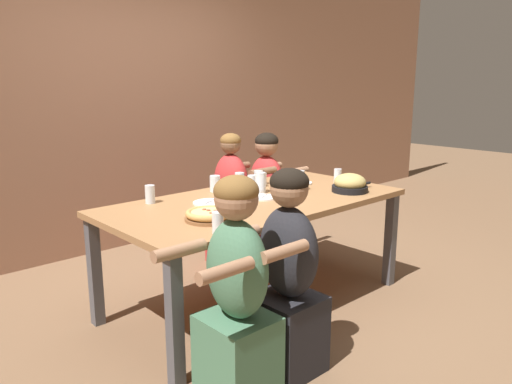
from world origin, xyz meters
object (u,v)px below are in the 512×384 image
(empty_plate_c, at_px, (264,197))
(diner_far_right, at_px, (267,197))
(diner_near_left, at_px, (237,298))
(drinking_glass_a, at_px, (338,176))
(diner_near_midleft, at_px, (287,281))
(drinking_glass_e, at_px, (260,183))
(drinking_glass_i, at_px, (218,224))
(drinking_glass_c, at_px, (240,181))
(empty_plate_a, at_px, (299,183))
(drinking_glass_d, at_px, (252,184))
(drinking_glass_b, at_px, (299,181))
(drinking_glass_h, at_px, (258,180))
(empty_plate_b, at_px, (210,203))
(drinking_glass_f, at_px, (150,195))
(drinking_glass_g, at_px, (215,185))
(cocktail_glass_blue, at_px, (262,179))
(diner_far_midright, at_px, (232,206))
(skillet_bowl, at_px, (350,184))
(pizza_board_main, at_px, (209,215))

(empty_plate_c, xyz_separation_m, diner_far_right, (0.75, 0.75, -0.25))
(diner_near_left, height_order, diner_far_right, diner_near_left)
(drinking_glass_a, bearing_deg, diner_near_midleft, -151.32)
(diner_far_right, bearing_deg, empty_plate_c, -44.91)
(drinking_glass_e, relative_size, drinking_glass_i, 1.25)
(drinking_glass_c, height_order, diner_near_midleft, diner_near_midleft)
(empty_plate_a, xyz_separation_m, drinking_glass_d, (-0.44, 0.06, 0.04))
(drinking_glass_a, distance_m, drinking_glass_b, 0.44)
(drinking_glass_a, height_order, diner_near_midleft, diner_near_midleft)
(empty_plate_a, height_order, drinking_glass_h, drinking_glass_h)
(empty_plate_a, height_order, empty_plate_b, same)
(empty_plate_a, xyz_separation_m, drinking_glass_i, (-1.27, -0.59, 0.05))
(diner_near_left, bearing_deg, drinking_glass_d, -45.27)
(empty_plate_b, distance_m, drinking_glass_d, 0.49)
(drinking_glass_f, height_order, drinking_glass_g, drinking_glass_f)
(cocktail_glass_blue, xyz_separation_m, drinking_glass_d, (-0.21, -0.12, 0.01))
(drinking_glass_h, distance_m, drinking_glass_i, 1.18)
(drinking_glass_d, height_order, diner_far_midright, diner_far_midright)
(skillet_bowl, xyz_separation_m, drinking_glass_h, (-0.39, 0.56, 0.00))
(drinking_glass_b, height_order, drinking_glass_d, drinking_glass_b)
(cocktail_glass_blue, height_order, drinking_glass_c, drinking_glass_c)
(drinking_glass_i, bearing_deg, diner_far_right, 38.34)
(empty_plate_c, height_order, drinking_glass_g, drinking_glass_g)
(drinking_glass_d, distance_m, diner_near_midleft, 1.17)
(drinking_glass_g, xyz_separation_m, drinking_glass_i, (-0.62, -0.81, 0.00))
(diner_near_midleft, bearing_deg, empty_plate_a, -49.63)
(skillet_bowl, distance_m, drinking_glass_c, 0.82)
(cocktail_glass_blue, height_order, drinking_glass_d, drinking_glass_d)
(empty_plate_b, bearing_deg, cocktail_glass_blue, 18.22)
(empty_plate_b, relative_size, drinking_glass_b, 1.49)
(cocktail_glass_blue, height_order, drinking_glass_f, drinking_glass_f)
(cocktail_glass_blue, relative_size, drinking_glass_f, 0.90)
(drinking_glass_f, xyz_separation_m, drinking_glass_g, (0.53, -0.01, -0.00))
(drinking_glass_c, distance_m, drinking_glass_i, 1.17)
(drinking_glass_h, bearing_deg, empty_plate_b, -164.92)
(diner_near_left, bearing_deg, drinking_glass_c, -41.36)
(empty_plate_a, distance_m, drinking_glass_e, 0.45)
(drinking_glass_c, relative_size, drinking_glass_d, 0.98)
(drinking_glass_a, height_order, diner_near_left, diner_near_left)
(skillet_bowl, distance_m, empty_plate_a, 0.45)
(drinking_glass_g, height_order, drinking_glass_i, same)
(drinking_glass_c, bearing_deg, drinking_glass_b, -57.42)
(drinking_glass_h, height_order, drinking_glass_i, drinking_glass_h)
(empty_plate_a, distance_m, drinking_glass_g, 0.70)
(cocktail_glass_blue, bearing_deg, diner_near_left, -137.59)
(drinking_glass_a, distance_m, drinking_glass_g, 1.00)
(pizza_board_main, xyz_separation_m, diner_far_right, (1.36, 0.93, -0.28))
(diner_far_right, bearing_deg, drinking_glass_a, 4.36)
(drinking_glass_e, bearing_deg, drinking_glass_f, 160.57)
(cocktail_glass_blue, bearing_deg, diner_far_midright, 86.89)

